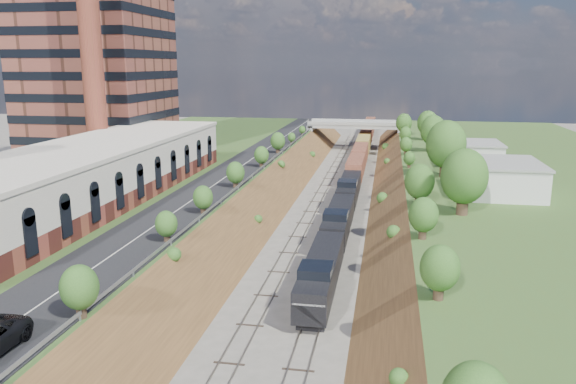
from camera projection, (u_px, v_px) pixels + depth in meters
name	position (u px, v px, depth m)	size (l,w,h in m)	color
platform_left	(131.00, 184.00, 92.20)	(44.00, 180.00, 5.00)	#435F27
platform_right	(559.00, 201.00, 80.88)	(44.00, 180.00, 5.00)	#435F27
embankment_left	(261.00, 204.00, 88.99)	(7.07, 180.00, 7.07)	brown
embankment_right	(402.00, 211.00, 85.21)	(7.07, 180.00, 7.07)	brown
rail_left_track	(314.00, 206.00, 87.53)	(1.58, 180.00, 0.18)	gray
rail_right_track	(347.00, 208.00, 86.63)	(1.58, 180.00, 0.18)	gray
road	(233.00, 172.00, 88.63)	(8.00, 180.00, 0.10)	black
guardrail	(258.00, 170.00, 87.63)	(0.10, 171.00, 0.70)	#99999E
commercial_building	(86.00, 174.00, 68.89)	(14.30, 62.30, 7.00)	brown
smokestack	(91.00, 42.00, 83.85)	(3.20, 3.20, 40.00)	brown
overpass	(355.00, 130.00, 145.49)	(24.50, 8.30, 7.40)	gray
white_building_near	(503.00, 179.00, 73.83)	(9.00, 12.00, 4.00)	silver
white_building_far	(475.00, 154.00, 95.07)	(8.00, 10.00, 3.60)	silver
tree_right_large	(464.00, 177.00, 62.90)	(5.25, 5.25, 7.61)	#473323
tree_left_crest	(151.00, 236.00, 49.17)	(2.45, 2.45, 3.55)	#473323
freight_train	(360.00, 156.00, 119.86)	(2.94, 149.94, 4.55)	black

